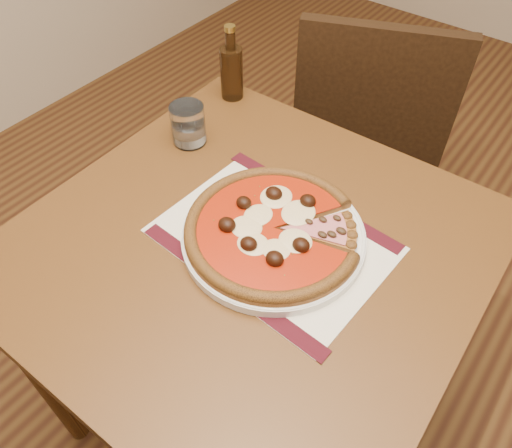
{
  "coord_description": "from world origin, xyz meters",
  "views": [
    {
      "loc": [
        -0.39,
        -0.09,
        1.45
      ],
      "look_at": [
        -0.76,
        0.4,
        0.78
      ],
      "focal_mm": 35.0,
      "sensor_mm": 36.0,
      "label": 1
    }
  ],
  "objects_px": {
    "chair_far": "(367,131)",
    "bottle": "(232,70)",
    "plate": "(273,236)",
    "pizza": "(273,229)",
    "water_glass": "(188,124)",
    "table": "(250,274)"
  },
  "relations": [
    {
      "from": "pizza",
      "to": "bottle",
      "type": "relative_size",
      "value": 1.79
    },
    {
      "from": "chair_far",
      "to": "bottle",
      "type": "height_order",
      "value": "bottle"
    },
    {
      "from": "table",
      "to": "bottle",
      "type": "distance_m",
      "value": 0.5
    },
    {
      "from": "pizza",
      "to": "bottle",
      "type": "distance_m",
      "value": 0.48
    },
    {
      "from": "water_glass",
      "to": "bottle",
      "type": "relative_size",
      "value": 0.5
    },
    {
      "from": "pizza",
      "to": "bottle",
      "type": "xyz_separation_m",
      "value": [
        -0.35,
        0.32,
        0.04
      ]
    },
    {
      "from": "water_glass",
      "to": "chair_far",
      "type": "bearing_deg",
      "value": 73.13
    },
    {
      "from": "plate",
      "to": "water_glass",
      "type": "relative_size",
      "value": 3.72
    },
    {
      "from": "chair_far",
      "to": "pizza",
      "type": "bearing_deg",
      "value": 78.77
    },
    {
      "from": "chair_far",
      "to": "plate",
      "type": "height_order",
      "value": "chair_far"
    },
    {
      "from": "chair_far",
      "to": "bottle",
      "type": "distance_m",
      "value": 0.53
    },
    {
      "from": "table",
      "to": "bottle",
      "type": "xyz_separation_m",
      "value": [
        -0.32,
        0.35,
        0.17
      ]
    },
    {
      "from": "chair_far",
      "to": "water_glass",
      "type": "bearing_deg",
      "value": 50.22
    },
    {
      "from": "plate",
      "to": "pizza",
      "type": "height_order",
      "value": "pizza"
    },
    {
      "from": "table",
      "to": "chair_far",
      "type": "distance_m",
      "value": 0.75
    },
    {
      "from": "bottle",
      "to": "pizza",
      "type": "bearing_deg",
      "value": -41.74
    },
    {
      "from": "table",
      "to": "water_glass",
      "type": "bearing_deg",
      "value": 152.13
    },
    {
      "from": "plate",
      "to": "bottle",
      "type": "height_order",
      "value": "bottle"
    },
    {
      "from": "plate",
      "to": "bottle",
      "type": "bearing_deg",
      "value": 138.33
    },
    {
      "from": "water_glass",
      "to": "plate",
      "type": "bearing_deg",
      "value": -20.91
    },
    {
      "from": "plate",
      "to": "water_glass",
      "type": "bearing_deg",
      "value": 159.09
    },
    {
      "from": "plate",
      "to": "pizza",
      "type": "xyz_separation_m",
      "value": [
        -0.0,
        -0.0,
        0.02
      ]
    }
  ]
}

